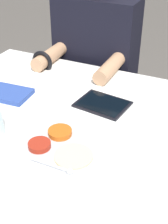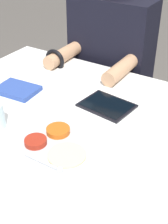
{
  "view_description": "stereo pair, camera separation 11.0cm",
  "coord_description": "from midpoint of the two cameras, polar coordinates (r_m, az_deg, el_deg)",
  "views": [
    {
      "loc": [
        0.54,
        -0.84,
        1.37
      ],
      "look_at": [
        0.15,
        -0.0,
        0.76
      ],
      "focal_mm": 50.0,
      "sensor_mm": 36.0,
      "label": 1
    },
    {
      "loc": [
        0.64,
        -0.79,
        1.37
      ],
      "look_at": [
        0.15,
        -0.0,
        0.76
      ],
      "focal_mm": 50.0,
      "sensor_mm": 36.0,
      "label": 2
    }
  ],
  "objects": [
    {
      "name": "red_notebook",
      "position": [
        1.36,
        -9.86,
        3.94
      ],
      "size": [
        0.18,
        0.14,
        0.02
      ],
      "color": "silver",
      "rests_on": "dining_table"
    },
    {
      "name": "tablet_device",
      "position": [
        1.25,
        6.71,
        1.13
      ],
      "size": [
        0.22,
        0.18,
        0.01
      ],
      "color": "black",
      "rests_on": "dining_table"
    },
    {
      "name": "person_diner",
      "position": [
        1.79,
        6.4,
        6.22
      ],
      "size": [
        0.44,
        0.45,
        1.2
      ],
      "color": "black",
      "rests_on": "ground_plane"
    },
    {
      "name": "thali_tray",
      "position": [
        1.03,
        -2.2,
        -6.47
      ],
      "size": [
        0.3,
        0.3,
        0.03
      ],
      "color": "#B7BABF",
      "rests_on": "dining_table"
    },
    {
      "name": "dining_table",
      "position": [
        1.43,
        -2.9,
        -12.3
      ],
      "size": [
        1.1,
        0.99,
        0.7
      ],
      "color": "silver",
      "rests_on": "ground_plane"
    }
  ]
}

